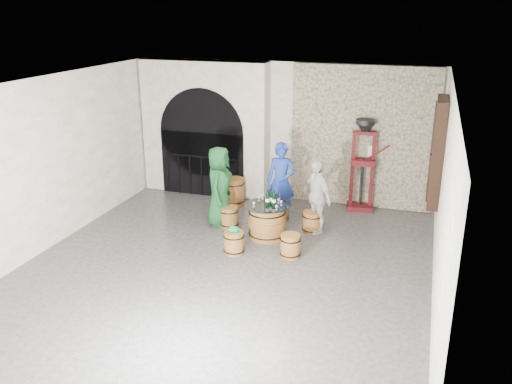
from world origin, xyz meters
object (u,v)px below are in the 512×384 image
(barrel_stool_left, at_px, (229,217))
(wine_bottle_left, at_px, (267,199))
(wine_bottle_right, at_px, (271,197))
(barrel_table, at_px, (267,221))
(wine_bottle_center, at_px, (274,199))
(corking_press, at_px, (363,158))
(barrel_stool_far, at_px, (279,211))
(barrel_stool_near_right, at_px, (290,246))
(person_green, at_px, (219,186))
(barrel_stool_near_left, at_px, (234,243))
(person_white, at_px, (317,197))
(barrel_stool_right, at_px, (312,222))
(side_barrel, at_px, (234,192))
(person_blue, at_px, (281,182))

(barrel_stool_left, distance_m, wine_bottle_left, 1.14)
(wine_bottle_right, bearing_deg, barrel_table, -126.06)
(wine_bottle_center, distance_m, corking_press, 2.63)
(wine_bottle_left, distance_m, wine_bottle_center, 0.13)
(barrel_stool_far, height_order, barrel_stool_near_right, same)
(barrel_stool_left, distance_m, corking_press, 3.26)
(person_green, height_order, wine_bottle_right, person_green)
(barrel_stool_near_left, relative_size, wine_bottle_right, 1.36)
(person_white, xyz_separation_m, wine_bottle_left, (-0.85, -0.60, 0.07))
(wine_bottle_right, bearing_deg, barrel_stool_right, 32.65)
(barrel_stool_near_left, xyz_separation_m, wine_bottle_right, (0.43, 0.97, 0.61))
(person_white, bearing_deg, corking_press, 110.14)
(person_green, height_order, wine_bottle_center, person_green)
(barrel_stool_far, height_order, barrel_stool_near_left, same)
(barrel_stool_right, height_order, barrel_stool_near_left, same)
(wine_bottle_right, bearing_deg, side_barrel, 131.54)
(barrel_stool_left, xyz_separation_m, side_barrel, (-0.35, 1.28, 0.10))
(barrel_stool_right, xyz_separation_m, person_white, (0.07, 0.05, 0.54))
(wine_bottle_right, bearing_deg, barrel_stool_left, 167.59)
(barrel_table, xyz_separation_m, wine_bottle_right, (0.06, 0.08, 0.48))
(barrel_table, relative_size, person_green, 0.53)
(wine_bottle_right, xyz_separation_m, corking_press, (1.49, 2.10, 0.37))
(barrel_stool_right, xyz_separation_m, side_barrel, (-2.06, 1.03, 0.10))
(person_green, xyz_separation_m, wine_bottle_center, (1.28, -0.37, -0.01))
(barrel_table, bearing_deg, barrel_stool_near_right, -46.56)
(person_white, bearing_deg, barrel_table, -101.37)
(barrel_stool_far, xyz_separation_m, wine_bottle_right, (0.07, -0.88, 0.61))
(barrel_stool_near_left, bearing_deg, side_barrel, 109.89)
(barrel_stool_near_right, height_order, person_blue, person_blue)
(barrel_stool_far, xyz_separation_m, person_blue, (-0.00, 0.10, 0.63))
(person_white, xyz_separation_m, corking_press, (0.69, 1.59, 0.44))
(wine_bottle_right, height_order, corking_press, corking_press)
(wine_bottle_right, bearing_deg, barrel_stool_far, 94.58)
(barrel_stool_right, relative_size, person_white, 0.29)
(barrel_stool_right, bearing_deg, barrel_stool_near_left, -129.02)
(barrel_stool_right, height_order, wine_bottle_left, wine_bottle_left)
(person_green, bearing_deg, wine_bottle_center, -113.06)
(person_blue, bearing_deg, person_green, -153.83)
(barrel_stool_right, distance_m, corking_press, 2.05)
(barrel_stool_right, bearing_deg, barrel_stool_far, 152.73)
(barrel_stool_left, height_order, person_white, person_white)
(person_blue, xyz_separation_m, side_barrel, (-1.26, 0.52, -0.53))
(barrel_stool_near_right, bearing_deg, wine_bottle_center, 127.01)
(barrel_table, height_order, person_green, person_green)
(person_white, bearing_deg, barrel_stool_far, -158.98)
(barrel_stool_near_left, bearing_deg, person_green, 121.55)
(wine_bottle_center, bearing_deg, person_white, 39.43)
(person_blue, height_order, wine_bottle_right, person_blue)
(barrel_stool_left, height_order, side_barrel, side_barrel)
(barrel_stool_right, xyz_separation_m, person_blue, (-0.80, 0.51, 0.63))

